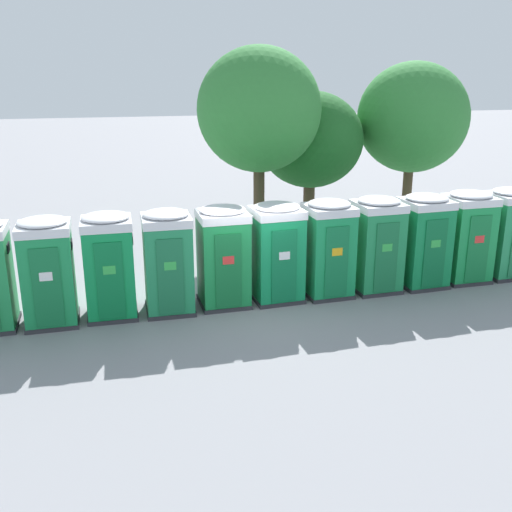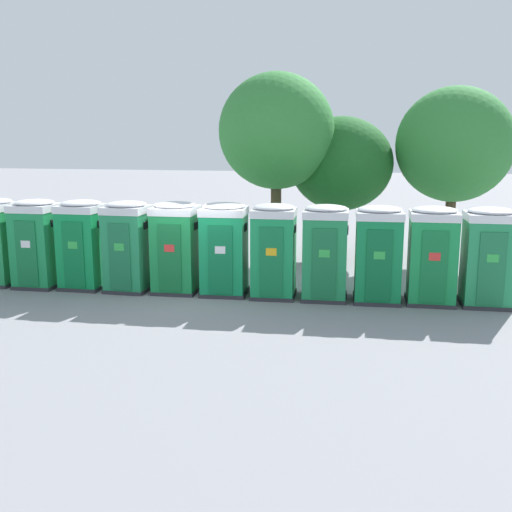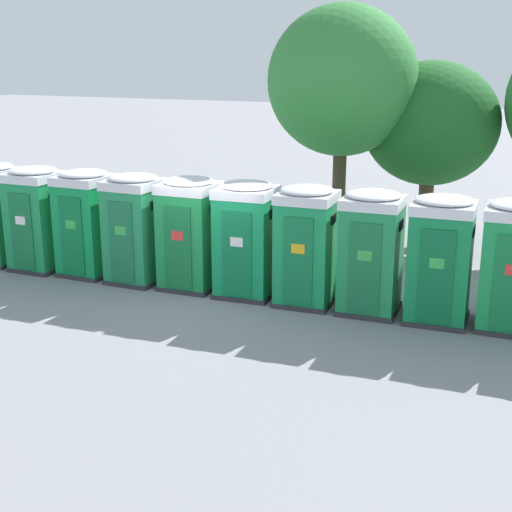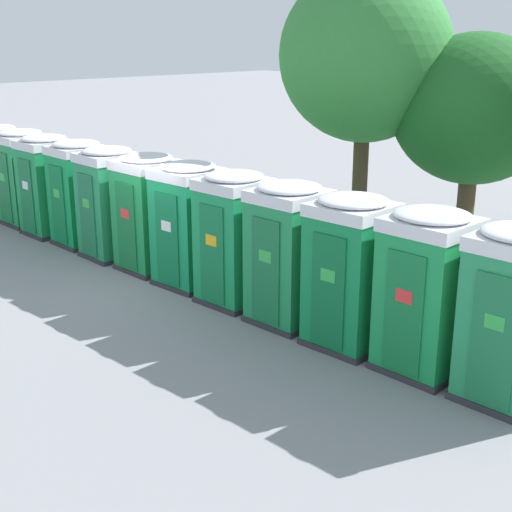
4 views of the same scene
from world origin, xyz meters
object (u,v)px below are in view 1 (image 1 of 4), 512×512
portapotty_3 (109,265)px  portapotty_11 (509,232)px  portapotty_10 (467,236)px  street_tree_0 (259,110)px  portapotty_4 (168,261)px  portapotty_7 (328,248)px  street_tree_2 (413,118)px  portapotty_2 (48,271)px  portapotty_8 (376,244)px  portapotty_6 (277,252)px  street_tree_1 (310,140)px  portapotty_5 (223,256)px  portapotty_9 (423,240)px

portapotty_3 → portapotty_11: bearing=2.0°
portapotty_10 → street_tree_0: street_tree_0 is taller
portapotty_4 → portapotty_7: same height
street_tree_0 → street_tree_2: bearing=11.6°
portapotty_2 → portapotty_8: 8.26m
portapotty_7 → portapotty_10: same height
portapotty_4 → portapotty_6: 2.76m
street_tree_0 → street_tree_1: street_tree_0 is taller
portapotty_4 → portapotty_3: bearing=179.1°
portapotty_4 → portapotty_11: same height
portapotty_11 → portapotty_3: bearing=-178.0°
portapotty_3 → portapotty_10: size_ratio=1.00×
portapotty_7 → street_tree_1: (1.38, 5.80, 2.05)m
portapotty_10 → portapotty_11: bearing=2.7°
portapotty_7 → portapotty_11: 5.51m
portapotty_10 → street_tree_2: (1.02, 5.59, 2.73)m
portapotty_8 → portapotty_11: bearing=2.9°
portapotty_5 → portapotty_11: bearing=2.1°
portapotty_2 → portapotty_11: 12.40m
portapotty_9 → street_tree_0: 6.52m
portapotty_4 → portapotty_7: 4.13m
portapotty_5 → street_tree_2: size_ratio=0.43×
portapotty_5 → portapotty_9: same height
portapotty_3 → street_tree_0: size_ratio=0.40×
portapotty_7 → portapotty_8: (1.38, 0.05, -0.00)m
portapotty_2 → street_tree_1: bearing=36.2°
portapotty_6 → portapotty_9: same height
portapotty_5 → portapotty_7: size_ratio=1.00×
portapotty_2 → portapotty_5: 4.13m
portapotty_7 → portapotty_5: bearing=-179.1°
portapotty_9 → portapotty_11: same height
portapotty_2 → portapotty_9: size_ratio=1.00×
portapotty_2 → portapotty_6: (5.50, 0.25, -0.00)m
portapotty_8 → street_tree_1: (0.00, 5.75, 2.05)m
portapotty_3 → portapotty_9: (8.26, 0.21, -0.00)m
portapotty_2 → street_tree_0: size_ratio=0.40×
portapotty_2 → portapotty_3: (1.37, 0.13, 0.00)m
portapotty_5 → portapotty_8: (4.13, 0.09, 0.00)m
portapotty_5 → portapotty_10: size_ratio=1.00×
portapotty_2 → portapotty_10: bearing=2.3°
portapotty_2 → portapotty_9: 9.64m
portapotty_3 → street_tree_1: 9.32m
portapotty_5 → portapotty_9: 5.51m
portapotty_10 → street_tree_1: size_ratio=0.51×
portapotty_3 → portapotty_6: (4.13, 0.12, -0.00)m
portapotty_9 → portapotty_7: bearing=-178.4°
portapotty_11 → portapotty_4: bearing=-177.6°
portapotty_9 → street_tree_0: size_ratio=0.40×
portapotty_11 → street_tree_1: bearing=126.7°
portapotty_2 → portapotty_7: size_ratio=1.00×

